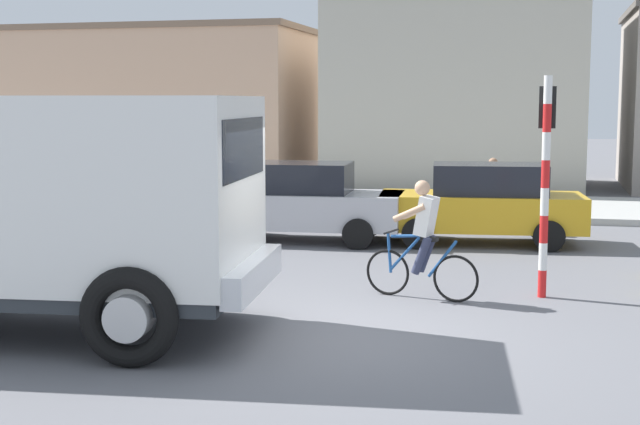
{
  "coord_description": "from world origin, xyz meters",
  "views": [
    {
      "loc": [
        2.45,
        -10.4,
        2.85
      ],
      "look_at": [
        -0.76,
        2.5,
        1.2
      ],
      "focal_mm": 50.84,
      "sensor_mm": 36.0,
      "label": 1
    }
  ],
  "objects_px": {
    "truck_foreground": "(38,198)",
    "car_far_side": "(483,203)",
    "cyclist": "(422,240)",
    "car_red_near": "(56,203)",
    "traffic_light_pole": "(546,155)",
    "pedestrian_near_kerb": "(492,194)",
    "car_white_mid": "(301,201)"
  },
  "relations": [
    {
      "from": "truck_foreground",
      "to": "cyclist",
      "type": "height_order",
      "value": "truck_foreground"
    },
    {
      "from": "cyclist",
      "to": "car_red_near",
      "type": "relative_size",
      "value": 0.4
    },
    {
      "from": "cyclist",
      "to": "car_white_mid",
      "type": "relative_size",
      "value": 0.42
    },
    {
      "from": "truck_foreground",
      "to": "car_red_near",
      "type": "xyz_separation_m",
      "value": [
        -3.48,
        6.38,
        -0.85
      ]
    },
    {
      "from": "cyclist",
      "to": "car_red_near",
      "type": "distance_m",
      "value": 8.46
    },
    {
      "from": "car_far_side",
      "to": "pedestrian_near_kerb",
      "type": "relative_size",
      "value": 2.57
    },
    {
      "from": "truck_foreground",
      "to": "traffic_light_pole",
      "type": "xyz_separation_m",
      "value": [
        5.98,
        3.65,
        0.4
      ]
    },
    {
      "from": "traffic_light_pole",
      "to": "pedestrian_near_kerb",
      "type": "relative_size",
      "value": 1.98
    },
    {
      "from": "car_red_near",
      "to": "car_far_side",
      "type": "relative_size",
      "value": 1.02
    },
    {
      "from": "car_far_side",
      "to": "pedestrian_near_kerb",
      "type": "bearing_deg",
      "value": 87.04
    },
    {
      "from": "traffic_light_pole",
      "to": "pedestrian_near_kerb",
      "type": "height_order",
      "value": "traffic_light_pole"
    },
    {
      "from": "traffic_light_pole",
      "to": "car_red_near",
      "type": "bearing_deg",
      "value": 163.9
    },
    {
      "from": "cyclist",
      "to": "car_far_side",
      "type": "height_order",
      "value": "cyclist"
    },
    {
      "from": "car_red_near",
      "to": "pedestrian_near_kerb",
      "type": "xyz_separation_m",
      "value": [
        8.36,
        3.66,
        0.03
      ]
    },
    {
      "from": "cyclist",
      "to": "traffic_light_pole",
      "type": "xyz_separation_m",
      "value": [
        1.69,
        0.6,
        1.2
      ]
    },
    {
      "from": "car_far_side",
      "to": "car_red_near",
      "type": "bearing_deg",
      "value": -166.27
    },
    {
      "from": "car_far_side",
      "to": "pedestrian_near_kerb",
      "type": "xyz_separation_m",
      "value": [
        0.08,
        1.64,
        0.03
      ]
    },
    {
      "from": "car_white_mid",
      "to": "car_far_side",
      "type": "distance_m",
      "value": 3.66
    },
    {
      "from": "car_far_side",
      "to": "truck_foreground",
      "type": "bearing_deg",
      "value": -119.77
    },
    {
      "from": "car_red_near",
      "to": "cyclist",
      "type": "bearing_deg",
      "value": -23.2
    },
    {
      "from": "truck_foreground",
      "to": "cyclist",
      "type": "relative_size",
      "value": 3.28
    },
    {
      "from": "car_white_mid",
      "to": "cyclist",
      "type": "bearing_deg",
      "value": -57.14
    },
    {
      "from": "car_far_side",
      "to": "pedestrian_near_kerb",
      "type": "distance_m",
      "value": 1.64
    },
    {
      "from": "traffic_light_pole",
      "to": "car_red_near",
      "type": "height_order",
      "value": "traffic_light_pole"
    },
    {
      "from": "truck_foreground",
      "to": "car_far_side",
      "type": "height_order",
      "value": "truck_foreground"
    },
    {
      "from": "traffic_light_pole",
      "to": "car_white_mid",
      "type": "bearing_deg",
      "value": 138.71
    },
    {
      "from": "truck_foreground",
      "to": "car_white_mid",
      "type": "distance_m",
      "value": 7.99
    },
    {
      "from": "car_red_near",
      "to": "pedestrian_near_kerb",
      "type": "distance_m",
      "value": 9.13
    },
    {
      "from": "traffic_light_pole",
      "to": "pedestrian_near_kerb",
      "type": "distance_m",
      "value": 6.6
    },
    {
      "from": "cyclist",
      "to": "pedestrian_near_kerb",
      "type": "height_order",
      "value": "cyclist"
    },
    {
      "from": "truck_foreground",
      "to": "traffic_light_pole",
      "type": "height_order",
      "value": "traffic_light_pole"
    },
    {
      "from": "traffic_light_pole",
      "to": "car_red_near",
      "type": "xyz_separation_m",
      "value": [
        -9.46,
        2.73,
        -1.25
      ]
    }
  ]
}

